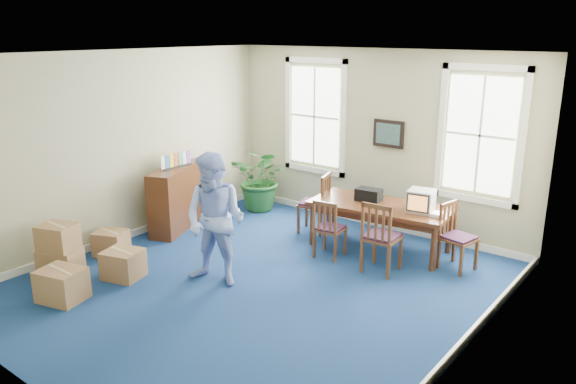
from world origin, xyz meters
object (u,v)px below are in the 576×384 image
Objects in this scene: credenza at (177,196)px; cardboard_boxes at (74,250)px; crt_tv at (421,201)px; chair_near_left at (330,228)px; man at (215,220)px; potted_plant at (262,179)px; conference_table at (380,227)px.

cardboard_boxes is (0.45, -2.37, -0.18)m from credenza.
crt_tv reaches higher than chair_near_left.
man reaches higher than chair_near_left.
chair_near_left is at bearing 49.70° from cardboard_boxes.
man is 1.49× the size of potted_plant.
man is 1.30× the size of cardboard_boxes.
conference_table is 1.19× the size of man.
potted_plant is at bearing 165.37° from conference_table.
man is 2.57m from credenza.
chair_near_left is at bearing -153.82° from crt_tv.
credenza is at bearing 3.68° from chair_near_left.
cardboard_boxes is at bearing -135.30° from conference_table.
credenza is at bearing 100.68° from cardboard_boxes.
man reaches higher than credenza.
credenza is (-2.23, 1.23, -0.36)m from man.
potted_plant is (-1.70, 2.98, -0.31)m from man.
man is at bearing 60.78° from chair_near_left.
potted_plant is (-2.89, 0.40, 0.25)m from conference_table.
man reaches higher than potted_plant.
crt_tv is 0.28× the size of credenza.
conference_table is at bearing 51.46° from cardboard_boxes.
crt_tv is 0.22× the size of man.
man reaches higher than crt_tv.
cardboard_boxes is at bearing -161.22° from man.
conference_table is 1.50× the size of credenza.
potted_plant reaches higher than cardboard_boxes.
man is at bearing -121.45° from conference_table.
potted_plant reaches higher than conference_table.
chair_near_left is 2.01m from man.
crt_tv is at bearing 40.89° from man.
man is at bearing -52.34° from credenza.
conference_table is 2.93m from potted_plant.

